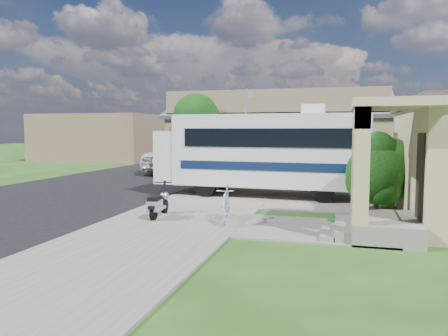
% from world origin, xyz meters
% --- Properties ---
extents(ground, '(120.00, 120.00, 0.00)m').
position_xyz_m(ground, '(0.00, 0.00, 0.00)').
color(ground, '#1A4312').
extents(street_slab, '(9.00, 80.00, 0.02)m').
position_xyz_m(street_slab, '(-7.50, 10.00, 0.01)').
color(street_slab, black).
rests_on(street_slab, ground).
extents(sidewalk_slab, '(4.00, 80.00, 0.06)m').
position_xyz_m(sidewalk_slab, '(-1.00, 10.00, 0.03)').
color(sidewalk_slab, '#5B5952').
rests_on(sidewalk_slab, ground).
extents(driveway_slab, '(7.00, 6.00, 0.05)m').
position_xyz_m(driveway_slab, '(1.50, 4.50, 0.03)').
color(driveway_slab, '#5B5952').
rests_on(driveway_slab, ground).
extents(walk_slab, '(4.00, 3.00, 0.05)m').
position_xyz_m(walk_slab, '(3.00, -1.00, 0.03)').
color(walk_slab, '#5B5952').
rests_on(walk_slab, ground).
extents(warehouse, '(12.50, 8.40, 5.04)m').
position_xyz_m(warehouse, '(0.00, 13.97, 1.99)').
color(warehouse, '#746449').
rests_on(warehouse, ground).
extents(distant_bldg_far, '(10.00, 8.00, 4.00)m').
position_xyz_m(distant_bldg_far, '(-17.00, 22.00, 2.00)').
color(distant_bldg_far, brown).
rests_on(distant_bldg_far, ground).
extents(distant_bldg_near, '(8.00, 7.00, 3.20)m').
position_xyz_m(distant_bldg_near, '(-15.00, 34.00, 1.60)').
color(distant_bldg_near, '#746449').
rests_on(distant_bldg_near, ground).
extents(street_tree_a, '(2.44, 2.40, 4.58)m').
position_xyz_m(street_tree_a, '(-3.70, 9.05, 3.25)').
color(street_tree_a, '#301D15').
rests_on(street_tree_a, ground).
extents(street_tree_b, '(2.44, 2.40, 4.73)m').
position_xyz_m(street_tree_b, '(-3.70, 19.05, 3.39)').
color(street_tree_b, '#301D15').
rests_on(street_tree_b, ground).
extents(street_tree_c, '(2.44, 2.40, 4.42)m').
position_xyz_m(street_tree_c, '(-3.70, 28.05, 3.10)').
color(street_tree_c, '#301D15').
rests_on(street_tree_c, ground).
extents(motorhome, '(8.48, 2.97, 4.31)m').
position_xyz_m(motorhome, '(0.59, 4.66, 1.85)').
color(motorhome, silver).
rests_on(motorhome, ground).
extents(shrub, '(2.15, 2.05, 2.64)m').
position_xyz_m(shrub, '(4.79, 2.16, 1.35)').
color(shrub, '#301D15').
rests_on(shrub, ground).
extents(scooter, '(0.56, 1.57, 1.03)m').
position_xyz_m(scooter, '(-1.66, -0.76, 0.46)').
color(scooter, black).
rests_on(scooter, ground).
extents(bicycle, '(0.79, 1.76, 1.02)m').
position_xyz_m(bicycle, '(0.48, -0.86, 0.51)').
color(bicycle, '#B4B5BC').
rests_on(bicycle, ground).
extents(pickup_truck, '(3.04, 6.45, 1.78)m').
position_xyz_m(pickup_truck, '(-6.15, 12.87, 0.89)').
color(pickup_truck, silver).
rests_on(pickup_truck, ground).
extents(van, '(3.11, 6.19, 1.73)m').
position_xyz_m(van, '(-6.31, 20.05, 0.86)').
color(van, silver).
rests_on(van, ground).
extents(garden_hose, '(0.39, 0.39, 0.17)m').
position_xyz_m(garden_hose, '(3.48, -0.41, 0.09)').
color(garden_hose, '#125E1E').
rests_on(garden_hose, ground).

